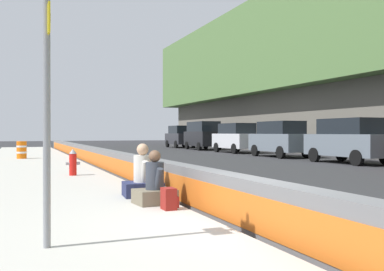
# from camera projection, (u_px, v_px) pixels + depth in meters

# --- Properties ---
(ground_plane) EXTENTS (160.00, 160.00, 0.00)m
(ground_plane) POSITION_uv_depth(u_px,v_px,m) (250.00, 232.00, 6.89)
(ground_plane) COLOR #2B2B2D
(ground_plane) RESTS_ON ground
(sidewalk_strip) EXTENTS (80.00, 4.40, 0.14)m
(sidewalk_strip) POSITION_uv_depth(u_px,v_px,m) (78.00, 243.00, 5.90)
(sidewalk_strip) COLOR #B5B2A8
(sidewalk_strip) RESTS_ON ground_plane
(jersey_barrier) EXTENTS (76.00, 0.45, 0.85)m
(jersey_barrier) POSITION_uv_depth(u_px,v_px,m) (250.00, 205.00, 6.88)
(jersey_barrier) COLOR slate
(jersey_barrier) RESTS_ON ground_plane
(route_sign_post) EXTENTS (0.44, 0.09, 3.60)m
(route_sign_post) POSITION_uv_depth(u_px,v_px,m) (47.00, 80.00, 5.38)
(route_sign_post) COLOR gray
(route_sign_post) RESTS_ON sidewalk_strip
(fire_hydrant) EXTENTS (0.26, 0.46, 0.88)m
(fire_hydrant) POSITION_uv_depth(u_px,v_px,m) (73.00, 162.00, 14.51)
(fire_hydrant) COLOR red
(fire_hydrant) RESTS_ON sidewalk_strip
(seated_person_foreground) EXTENTS (0.72, 0.82, 1.07)m
(seated_person_foreground) POSITION_uv_depth(u_px,v_px,m) (155.00, 187.00, 8.72)
(seated_person_foreground) COLOR #706651
(seated_person_foreground) RESTS_ON sidewalk_strip
(seated_person_middle) EXTENTS (0.78, 0.90, 1.18)m
(seated_person_middle) POSITION_uv_depth(u_px,v_px,m) (143.00, 180.00, 9.76)
(seated_person_middle) COLOR #23284C
(seated_person_middle) RESTS_ON sidewalk_strip
(backpack) EXTENTS (0.32, 0.28, 0.40)m
(backpack) POSITION_uv_depth(u_px,v_px,m) (169.00, 199.00, 8.06)
(backpack) COLOR maroon
(backpack) RESTS_ON sidewalk_strip
(construction_barrel) EXTENTS (0.54, 0.54, 0.95)m
(construction_barrel) POSITION_uv_depth(u_px,v_px,m) (22.00, 150.00, 23.94)
(construction_barrel) COLOR orange
(construction_barrel) RESTS_ON sidewalk_strip
(parked_car_third) EXTENTS (4.84, 2.14, 2.28)m
(parked_car_third) POSITION_uv_depth(u_px,v_px,m) (349.00, 140.00, 22.18)
(parked_car_third) COLOR slate
(parked_car_third) RESTS_ON ground_plane
(parked_car_fourth) EXTENTS (4.82, 2.09, 2.28)m
(parked_car_fourth) POSITION_uv_depth(u_px,v_px,m) (280.00, 139.00, 27.90)
(parked_car_fourth) COLOR slate
(parked_car_fourth) RESTS_ON ground_plane
(parked_car_midline) EXTENTS (4.81, 2.07, 2.28)m
(parked_car_midline) POSITION_uv_depth(u_px,v_px,m) (236.00, 137.00, 33.89)
(parked_car_midline) COLOR silver
(parked_car_midline) RESTS_ON ground_plane
(parked_car_far) EXTENTS (5.17, 2.25, 2.56)m
(parked_car_far) POSITION_uv_depth(u_px,v_px,m) (203.00, 135.00, 39.91)
(parked_car_far) COLOR black
(parked_car_far) RESTS_ON ground_plane
(parked_car_farther) EXTENTS (4.86, 2.19, 2.28)m
(parked_car_farther) POSITION_uv_depth(u_px,v_px,m) (180.00, 136.00, 45.64)
(parked_car_farther) COLOR #28282D
(parked_car_farther) RESTS_ON ground_plane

